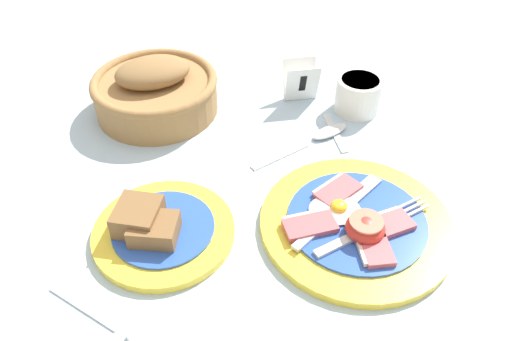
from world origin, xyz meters
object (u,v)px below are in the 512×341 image
object	(u,v)px
bread_basket	(155,90)
breakfast_plate	(356,223)
teaspoon_near_cup	(350,160)
teaspoon_stray	(317,137)
bread_plate	(159,229)
teaspoon_by_saucer	(133,336)
number_card	(301,81)
sugar_cup	(358,94)

from	to	relation	value
bread_basket	breakfast_plate	bearing A→B (deg)	-45.97
bread_basket	teaspoon_near_cup	xyz separation A→B (m)	(0.31, -0.16, -0.04)
bread_basket	teaspoon_stray	size ratio (longest dim) A/B	1.25
bread_plate	teaspoon_near_cup	distance (m)	0.32
teaspoon_by_saucer	teaspoon_near_cup	world-z (taller)	same
teaspoon_by_saucer	breakfast_plate	bearing A→B (deg)	62.97
number_card	teaspoon_by_saucer	world-z (taller)	number_card
teaspoon_stray	number_card	bearing A→B (deg)	64.94
sugar_cup	breakfast_plate	bearing A→B (deg)	-102.47
bread_plate	bread_basket	xyz separation A→B (m)	(-0.03, 0.30, 0.03)
sugar_cup	teaspoon_near_cup	distance (m)	0.15
teaspoon_by_saucer	teaspoon_near_cup	xyz separation A→B (m)	(0.30, 0.28, 0.00)
sugar_cup	teaspoon_stray	world-z (taller)	sugar_cup
teaspoon_by_saucer	teaspoon_stray	distance (m)	0.43
sugar_cup	number_card	xyz separation A→B (m)	(-0.10, 0.04, 0.00)
breakfast_plate	bread_basket	xyz separation A→B (m)	(-0.29, 0.30, 0.03)
teaspoon_by_saucer	teaspoon_near_cup	distance (m)	0.42
bread_basket	number_card	distance (m)	0.26
teaspoon_near_cup	teaspoon_by_saucer	bearing A→B (deg)	-54.23
breakfast_plate	sugar_cup	world-z (taller)	sugar_cup
teaspoon_by_saucer	sugar_cup	bearing A→B (deg)	86.57
bread_basket	teaspoon_near_cup	size ratio (longest dim) A/B	1.13
number_card	teaspoon_stray	xyz separation A→B (m)	(0.01, -0.12, -0.03)
breakfast_plate	teaspoon_near_cup	size ratio (longest dim) A/B	1.36
bread_basket	sugar_cup	bearing A→B (deg)	-3.41
bread_basket	number_card	size ratio (longest dim) A/B	2.96
bread_plate	teaspoon_near_cup	world-z (taller)	bread_plate
bread_basket	teaspoon_near_cup	world-z (taller)	bread_basket
sugar_cup	number_card	world-z (taller)	number_card
number_card	sugar_cup	bearing A→B (deg)	-28.88
breakfast_plate	number_card	size ratio (longest dim) A/B	3.57
breakfast_plate	teaspoon_by_saucer	bearing A→B (deg)	-152.39
teaspoon_by_saucer	number_card	bearing A→B (deg)	97.49
teaspoon_near_cup	sugar_cup	bearing A→B (deg)	156.93
teaspoon_near_cup	teaspoon_stray	world-z (taller)	same
bread_basket	teaspoon_stray	distance (m)	0.29
number_card	teaspoon_by_saucer	distance (m)	0.53
bread_basket	teaspoon_stray	bearing A→B (deg)	-21.02
breakfast_plate	bread_plate	size ratio (longest dim) A/B	1.38
sugar_cup	bread_basket	xyz separation A→B (m)	(-0.35, 0.02, 0.01)
teaspoon_near_cup	number_card	bearing A→B (deg)	-170.60
breakfast_plate	sugar_cup	xyz separation A→B (m)	(0.06, 0.28, 0.02)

